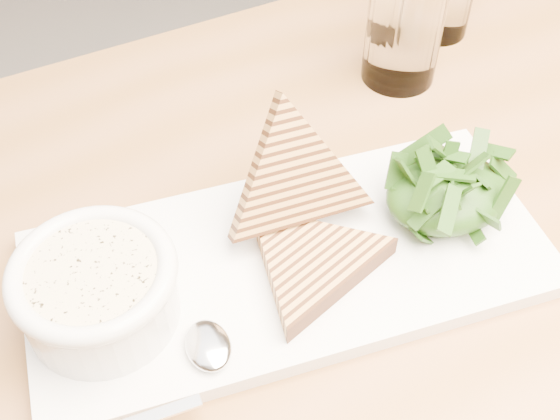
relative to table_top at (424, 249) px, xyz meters
name	(u,v)px	position (x,y,z in m)	size (l,w,h in m)	color
table_top	(424,249)	(0.00, 0.00, 0.00)	(1.13, 0.75, 0.04)	brown
table_leg_br	(557,160)	(0.52, 0.33, -0.38)	(0.06, 0.06, 0.71)	brown
platter	(289,262)	(-0.12, 0.01, 0.03)	(0.41, 0.18, 0.02)	white
soup_bowl	(100,296)	(-0.27, 0.01, 0.06)	(0.11, 0.11, 0.04)	white
soup	(92,274)	(-0.27, 0.01, 0.08)	(0.09, 0.09, 0.01)	beige
bowl_rim	(92,272)	(-0.27, 0.01, 0.09)	(0.12, 0.12, 0.01)	white
sandwich_flat	(312,262)	(-0.11, -0.01, 0.04)	(0.14, 0.14, 0.02)	#B88344
sandwich_lean	(295,179)	(-0.10, 0.05, 0.08)	(0.14, 0.14, 0.08)	#B88344
salad_base	(448,194)	(0.02, 0.01, 0.06)	(0.11, 0.08, 0.04)	black
arugula_pile	(449,188)	(0.02, 0.01, 0.06)	(0.11, 0.10, 0.05)	#2E5615
spoon_bowl	(208,345)	(-0.21, -0.05, 0.04)	(0.03, 0.04, 0.01)	silver
glass_near	(404,28)	(0.08, 0.20, 0.08)	(0.08, 0.08, 0.12)	white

